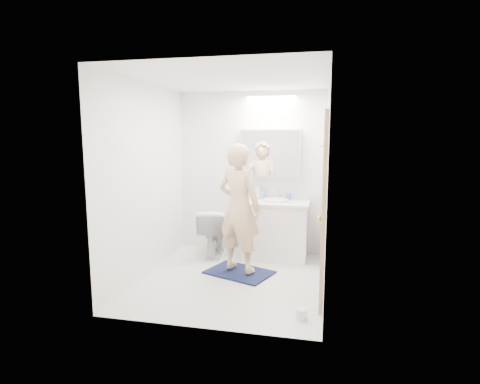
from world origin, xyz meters
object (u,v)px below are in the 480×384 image
(soap_bottle_b, at_px, (262,192))
(toilet, at_px, (213,232))
(toilet_paper_roll, at_px, (302,314))
(vanity_cabinet, at_px, (275,231))
(person, at_px, (239,208))
(toothbrush_cup, at_px, (288,197))
(soap_bottle_a, at_px, (258,191))
(medicine_cabinet, at_px, (270,153))

(soap_bottle_b, bearing_deg, toilet, -156.06)
(toilet_paper_roll, bearing_deg, vanity_cabinet, 104.89)
(toilet, relative_size, person, 0.43)
(person, xyz_separation_m, toothbrush_cup, (0.53, 0.93, 0.01))
(person, xyz_separation_m, soap_bottle_b, (0.13, 0.95, 0.06))
(vanity_cabinet, height_order, toilet, vanity_cabinet)
(vanity_cabinet, distance_m, toothbrush_cup, 0.53)
(toilet, bearing_deg, vanity_cabinet, -178.89)
(soap_bottle_b, distance_m, toothbrush_cup, 0.40)
(toilet, xyz_separation_m, person, (0.53, -0.65, 0.51))
(soap_bottle_a, relative_size, toilet_paper_roll, 2.12)
(vanity_cabinet, xyz_separation_m, toilet_paper_roll, (0.49, -1.83, -0.34))
(medicine_cabinet, height_order, person, medicine_cabinet)
(soap_bottle_b, distance_m, toilet_paper_roll, 2.30)
(person, height_order, toilet_paper_roll, person)
(vanity_cabinet, bearing_deg, toilet_paper_roll, -75.11)
(toilet, height_order, toilet_paper_roll, toilet)
(toilet, bearing_deg, soap_bottle_a, -162.68)
(medicine_cabinet, bearing_deg, toothbrush_cup, -10.02)
(medicine_cabinet, relative_size, soap_bottle_b, 4.59)
(toilet, bearing_deg, soap_bottle_b, -162.26)
(medicine_cabinet, xyz_separation_m, toothbrush_cup, (0.28, -0.05, -0.63))
(toilet, distance_m, toilet_paper_roll, 2.22)
(medicine_cabinet, xyz_separation_m, toilet_paper_roll, (0.60, -2.04, -1.45))
(vanity_cabinet, distance_m, medicine_cabinet, 1.14)
(vanity_cabinet, bearing_deg, soap_bottle_a, 152.48)
(toilet, distance_m, toothbrush_cup, 1.21)
(soap_bottle_b, height_order, toothbrush_cup, soap_bottle_b)
(toothbrush_cup, relative_size, toilet_paper_roll, 0.94)
(soap_bottle_b, bearing_deg, vanity_cabinet, -37.78)
(medicine_cabinet, height_order, toilet_paper_roll, medicine_cabinet)
(soap_bottle_b, bearing_deg, toothbrush_cup, -2.88)
(soap_bottle_a, bearing_deg, person, -94.91)
(medicine_cabinet, distance_m, toothbrush_cup, 0.69)
(medicine_cabinet, height_order, toilet, medicine_cabinet)
(medicine_cabinet, bearing_deg, vanity_cabinet, -60.80)
(medicine_cabinet, distance_m, soap_bottle_a, 0.59)
(toothbrush_cup, bearing_deg, toilet, -165.49)
(toothbrush_cup, bearing_deg, soap_bottle_a, -178.74)
(soap_bottle_b, relative_size, toilet_paper_roll, 1.74)
(soap_bottle_a, xyz_separation_m, toothbrush_cup, (0.45, 0.01, -0.07))
(vanity_cabinet, relative_size, person, 0.56)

